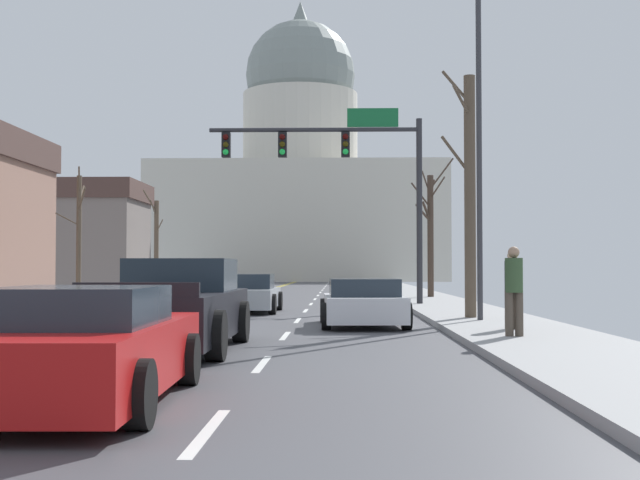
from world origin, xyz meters
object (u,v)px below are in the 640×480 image
object	(u,v)px
sedan_near_01	(363,304)
pickup_truck_near_02	(175,308)
street_lamp_right	(469,118)
pedestrian_00	(513,286)
sedan_oncoming_01	(182,282)
sedan_near_00	(247,295)
signal_gantry	(345,162)
pedestrian_01	(514,286)
sedan_near_03	(82,348)
sedan_oncoming_00	(199,287)

from	to	relation	value
sedan_near_01	pickup_truck_near_02	xyz separation A→B (m)	(-3.50, -6.02, 0.17)
street_lamp_right	pedestrian_00	xyz separation A→B (m)	(0.43, -3.11, -4.18)
pickup_truck_near_02	pedestrian_00	distance (m)	7.41
sedan_near_01	pedestrian_00	size ratio (longest dim) A/B	2.55
sedan_oncoming_01	sedan_near_01	bearing A→B (deg)	-71.43
sedan_near_00	sedan_oncoming_01	xyz separation A→B (m)	(-6.84, 24.68, -0.01)
signal_gantry	pedestrian_01	xyz separation A→B (m)	(3.17, -14.71, -4.27)
signal_gantry	sedan_near_03	distance (m)	22.69
sedan_near_00	pickup_truck_near_02	size ratio (longest dim) A/B	0.76
pickup_truck_near_02	sedan_near_03	xyz separation A→B (m)	(0.18, -5.91, -0.14)
pickup_truck_near_02	pedestrian_01	xyz separation A→B (m)	(6.27, 1.38, 0.36)
sedan_near_00	pickup_truck_near_02	distance (m)	12.49
sedan_near_01	sedan_oncoming_00	bearing A→B (deg)	111.67
sedan_near_01	pedestrian_01	distance (m)	5.43
sedan_near_03	pedestrian_01	xyz separation A→B (m)	(6.08, 7.29, 0.50)
signal_gantry	street_lamp_right	bearing A→B (deg)	-72.22
sedan_oncoming_01	street_lamp_right	bearing A→B (deg)	-66.82
sedan_oncoming_00	sedan_oncoming_01	distance (m)	13.58
signal_gantry	street_lamp_right	xyz separation A→B (m)	(3.11, -9.69, -0.12)
signal_gantry	sedan_oncoming_00	size ratio (longest dim) A/B	1.81
street_lamp_right	sedan_near_03	size ratio (longest dim) A/B	1.88
sedan_near_00	pedestrian_00	size ratio (longest dim) A/B	2.53
pickup_truck_near_02	pedestrian_00	bearing A→B (deg)	26.36
sedan_oncoming_00	sedan_oncoming_01	xyz separation A→B (m)	(-3.33, 13.17, 0.01)
signal_gantry	pickup_truck_near_02	xyz separation A→B (m)	(-3.10, -16.08, -4.64)
pickup_truck_near_02	sedan_oncoming_01	bearing A→B (deg)	100.62
signal_gantry	sedan_oncoming_01	bearing A→B (deg)	115.53
sedan_near_01	sedan_near_03	xyz separation A→B (m)	(-3.31, -11.93, 0.03)
pedestrian_00	street_lamp_right	bearing A→B (deg)	97.88
sedan_near_01	pickup_truck_near_02	distance (m)	6.96
sedan_near_03	pedestrian_00	distance (m)	11.25
street_lamp_right	sedan_near_00	bearing A→B (deg)	136.11
sedan_near_03	sedan_oncoming_00	size ratio (longest dim) A/B	1.07
sedan_oncoming_01	sedan_oncoming_00	bearing A→B (deg)	-75.83
sedan_near_01	pedestrian_01	bearing A→B (deg)	-59.16
pedestrian_01	street_lamp_right	bearing A→B (deg)	90.72
street_lamp_right	sedan_oncoming_01	xyz separation A→B (m)	(-13.17, 30.76, -4.69)
sedan_near_00	sedan_near_03	size ratio (longest dim) A/B	0.91
sedan_near_00	sedan_oncoming_01	distance (m)	25.61
sedan_near_01	pedestrian_00	distance (m)	4.19
signal_gantry	pedestrian_00	bearing A→B (deg)	-74.55
signal_gantry	sedan_oncoming_01	size ratio (longest dim) A/B	1.84
sedan_near_03	pedestrian_00	size ratio (longest dim) A/B	2.78
street_lamp_right	sedan_near_01	world-z (taller)	street_lamp_right
sedan_near_00	sedan_near_03	xyz separation A→B (m)	(0.31, -18.40, 0.02)
sedan_near_03	pickup_truck_near_02	bearing A→B (deg)	91.78
street_lamp_right	sedan_near_03	world-z (taller)	street_lamp_right
signal_gantry	sedan_oncoming_00	world-z (taller)	signal_gantry
pedestrian_00	sedan_near_01	bearing A→B (deg)	138.96
pedestrian_01	sedan_near_00	bearing A→B (deg)	119.92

